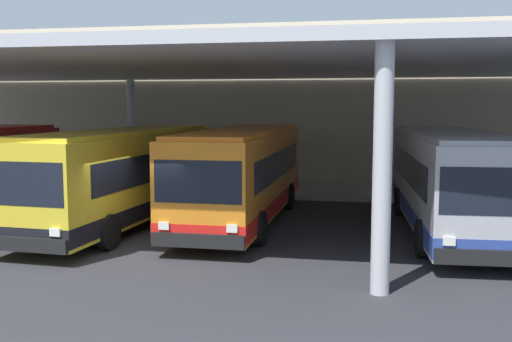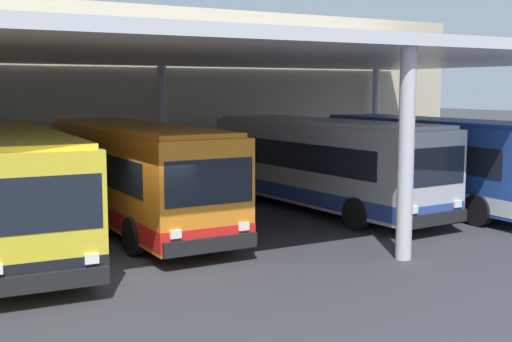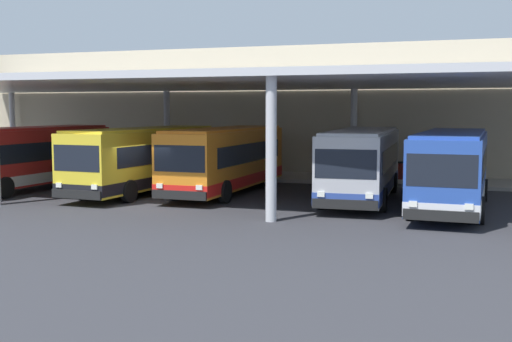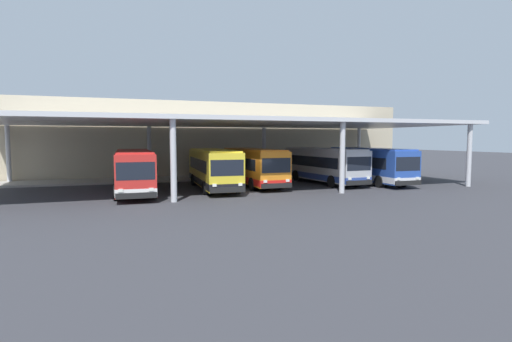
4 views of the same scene
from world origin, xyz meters
TOP-DOWN VIEW (x-y plane):
  - ground_plane at (0.00, 0.00)m, footprint 200.00×200.00m
  - platform_kerb at (0.00, 11.75)m, footprint 42.00×4.50m
  - station_building_facade at (0.00, 15.00)m, footprint 48.00×1.60m
  - canopy_shelter at (0.00, 5.50)m, footprint 40.00×17.00m
  - bus_nearest_bay at (-8.31, 2.50)m, footprint 2.97×10.61m
  - bus_second_bay at (-2.16, 3.23)m, footprint 3.17×10.66m
  - bus_middle_bay at (1.63, 4.44)m, footprint 2.75×10.54m
  - bus_far_bay at (8.32, 4.10)m, footprint 3.11×10.65m
  - bus_departing at (12.24, 2.62)m, footprint 2.89×10.58m
  - bench_waiting at (11.81, 11.82)m, footprint 1.80×0.45m
  - trash_bin at (9.22, 11.87)m, footprint 0.52×0.52m

SIDE VIEW (x-z plane):
  - ground_plane at x=0.00m, z-range 0.00..0.00m
  - platform_kerb at x=0.00m, z-range 0.00..0.18m
  - bench_waiting at x=11.81m, z-range 0.20..1.12m
  - trash_bin at x=9.22m, z-range 0.19..1.17m
  - bus_nearest_bay at x=-8.31m, z-range 0.07..3.24m
  - bus_second_bay at x=-2.16m, z-range 0.07..3.24m
  - bus_middle_bay at x=1.63m, z-range 0.07..3.24m
  - bus_far_bay at x=8.32m, z-range 0.07..3.24m
  - bus_departing at x=12.24m, z-range 0.07..3.24m
  - station_building_facade at x=0.00m, z-range 0.00..8.00m
  - canopy_shelter at x=0.00m, z-range 2.54..8.09m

